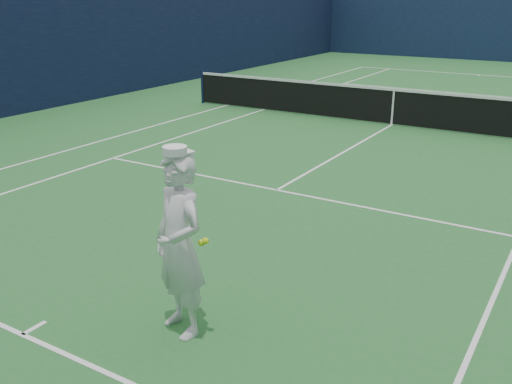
# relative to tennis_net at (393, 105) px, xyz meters

# --- Properties ---
(ground) EXTENTS (80.00, 80.00, 0.00)m
(ground) POSITION_rel_tennis_net_xyz_m (0.00, 0.00, -0.55)
(ground) COLOR #26652C
(ground) RESTS_ON ground
(court_markings) EXTENTS (11.03, 23.83, 0.01)m
(court_markings) POSITION_rel_tennis_net_xyz_m (0.00, 0.00, -0.55)
(court_markings) COLOR white
(court_markings) RESTS_ON ground
(windscreen_fence) EXTENTS (20.12, 36.12, 4.00)m
(windscreen_fence) POSITION_rel_tennis_net_xyz_m (0.00, 0.00, 1.45)
(windscreen_fence) COLOR #101C3A
(windscreen_fence) RESTS_ON ground
(tennis_net) EXTENTS (12.88, 0.09, 1.07)m
(tennis_net) POSITION_rel_tennis_net_xyz_m (0.00, 0.00, 0.00)
(tennis_net) COLOR #141E4C
(tennis_net) RESTS_ON ground
(tennis_player) EXTENTS (0.84, 0.73, 2.03)m
(tennis_player) POSITION_rel_tennis_net_xyz_m (1.39, -10.91, 0.44)
(tennis_player) COLOR white
(tennis_player) RESTS_ON ground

